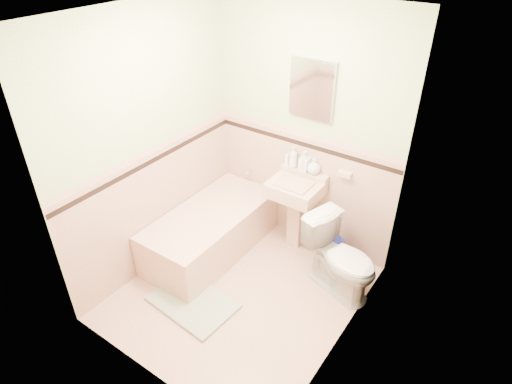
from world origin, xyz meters
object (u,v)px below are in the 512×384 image
Objects in this scene: toilet at (342,258)px; sink at (293,216)px; shoe at (181,292)px; soap_bottle_right at (314,166)px; soap_bottle_mid at (305,161)px; soap_bottle_left at (293,157)px; bucket at (330,250)px; medicine_cabinet at (312,89)px; bathtub at (211,232)px.

sink is at bearing 85.16° from toilet.
toilet is 5.23× the size of shoe.
soap_bottle_right reaches higher than sink.
toilet is (0.58, -0.46, -0.57)m from soap_bottle_right.
soap_bottle_mid is 1.02m from toilet.
soap_bottle_mid is at bearing 180.00° from soap_bottle_right.
soap_bottle_left reaches higher than sink.
soap_bottle_left reaches higher than bucket.
sink is 1.46× the size of medicine_cabinet.
bathtub is 1.78m from medicine_cabinet.
bathtub is 1.87× the size of sink.
sink is at bearing -178.42° from bucket.
bathtub is at bearing 92.44° from shoe.
medicine_cabinet is at bearing 90.00° from sink.
soap_bottle_left is (-0.14, 0.18, 0.57)m from sink.
shoe is (-1.16, -0.95, -0.31)m from toilet.
soap_bottle_mid is 0.11m from soap_bottle_right.
toilet is 1.53m from shoe.
soap_bottle_right is 0.61× the size of bucket.
bucket is at bearing 1.58° from sink.
soap_bottle_left is 0.24m from soap_bottle_right.
soap_bottle_mid is at bearing 92.93° from sink.
bucket reaches higher than shoe.
shoe is at bearing -73.72° from bathtub.
soap_bottle_right is at bearing 42.35° from bathtub.
soap_bottle_right is at bearing 153.43° from bucket.
bathtub is at bearing -127.39° from soap_bottle_left.
bathtub is 6.98× the size of soap_bottle_mid.
shoe is at bearing -108.32° from soap_bottle_mid.
bucket is at bearing 39.89° from shoe.
shoe is (-0.34, -1.41, -0.91)m from soap_bottle_left.
toilet is (0.68, -0.49, -1.33)m from medicine_cabinet.
soap_bottle_right is at bearing -16.89° from medicine_cabinet.
medicine_cabinet is 0.74× the size of toilet.
bucket is at bearing -24.48° from medicine_cabinet.
medicine_cabinet is at bearing 57.86° from shoe.
soap_bottle_right is at bearing 61.23° from sink.
soap_bottle_mid is at bearing 57.83° from shoe.
soap_bottle_mid reaches higher than bathtub.
bathtub is 1.27m from soap_bottle_right.
bucket is (0.34, -0.17, -0.80)m from soap_bottle_right.
shoe is at bearing -111.16° from sink.
shoe is (-0.47, -1.41, -0.91)m from soap_bottle_mid.
medicine_cabinet is 1.98× the size of bucket.
toilet is at bearing -35.63° from medicine_cabinet.
bucket is (0.57, -0.17, -0.83)m from soap_bottle_left.
soap_bottle_left is at bearing 52.61° from bathtub.
shoe is (-0.48, -1.23, -0.34)m from sink.
sink is 3.49× the size of soap_bottle_left.
soap_bottle_mid is 0.29× the size of toilet.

